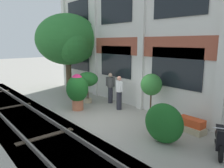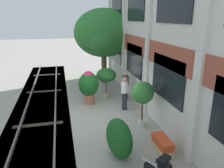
{
  "view_description": "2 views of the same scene",
  "coord_description": "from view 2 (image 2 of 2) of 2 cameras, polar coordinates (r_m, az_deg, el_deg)",
  "views": [
    {
      "loc": [
        7.29,
        -5.4,
        3.32
      ],
      "look_at": [
        -0.12,
        0.73,
        1.46
      ],
      "focal_mm": 35.0,
      "sensor_mm": 36.0,
      "label": 1
    },
    {
      "loc": [
        9.26,
        -1.43,
        4.53
      ],
      "look_at": [
        -1.3,
        1.09,
        1.17
      ],
      "focal_mm": 35.0,
      "sensor_mm": 36.0,
      "label": 2
    }
  ],
  "objects": [
    {
      "name": "potted_plant_terracotta_small",
      "position": [
        9.17,
        8.07,
        -2.52
      ],
      "size": [
        0.92,
        0.92,
        1.98
      ],
      "color": "beige",
      "rests_on": "ground"
    },
    {
      "name": "apartment_facade",
      "position": [
        10.16,
        11.23,
        15.67
      ],
      "size": [
        15.91,
        0.64,
        8.68
      ],
      "color": "silver",
      "rests_on": "ground"
    },
    {
      "name": "resident_by_doorway",
      "position": [
        12.09,
        3.54,
        -0.34
      ],
      "size": [
        0.47,
        0.34,
        1.67
      ],
      "rotation": [
        0.0,
        0.0,
        -1.06
      ],
      "color": "#282833",
      "rests_on": "ground"
    },
    {
      "name": "ground_plane",
      "position": [
        10.41,
        -4.23,
        -8.65
      ],
      "size": [
        80.0,
        80.0,
        0.0
      ],
      "primitive_type": "plane",
      "color": "#9E998E"
    },
    {
      "name": "resident_watching_tracks",
      "position": [
        10.89,
        3.29,
        -2.27
      ],
      "size": [
        0.53,
        0.34,
        1.68
      ],
      "rotation": [
        0.0,
        0.0,
        -1.62
      ],
      "color": "#282833",
      "rests_on": "ground"
    },
    {
      "name": "potted_plant_square_trough",
      "position": [
        8.08,
        13.01,
        -15.28
      ],
      "size": [
        1.11,
        0.58,
        0.52
      ],
      "color": "tan",
      "rests_on": "ground"
    },
    {
      "name": "potted_plant_fluted_column",
      "position": [
        11.7,
        -6.1,
        -0.2
      ],
      "size": [
        1.08,
        1.08,
        1.79
      ],
      "color": "#B76647",
      "rests_on": "ground"
    },
    {
      "name": "topiary_hedge",
      "position": [
        7.44,
        1.83,
        -13.98
      ],
      "size": [
        1.45,
        1.01,
        1.35
      ],
      "primitive_type": "ellipsoid",
      "rotation": [
        0.0,
        0.0,
        3.4
      ],
      "color": "#19561E",
      "rests_on": "ground"
    },
    {
      "name": "broadleaf_tree",
      "position": [
        15.24,
        -2.17,
        12.82
      ],
      "size": [
        4.24,
        4.04,
        5.1
      ],
      "color": "brown",
      "rests_on": "ground"
    },
    {
      "name": "rail_tracks",
      "position": [
        10.43,
        -18.55,
        -10.33
      ],
      "size": [
        23.55,
        2.8,
        0.43
      ],
      "color": "#5B5449",
      "rests_on": "ground"
    },
    {
      "name": "potted_plant_tall_urn",
      "position": [
        12.56,
        -1.53,
        2.15
      ],
      "size": [
        1.14,
        1.14,
        1.71
      ],
      "color": "tan",
      "rests_on": "ground"
    }
  ]
}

